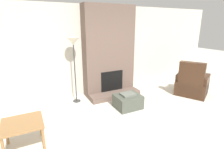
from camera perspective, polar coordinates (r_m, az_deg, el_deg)
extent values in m
plane|color=beige|center=(3.71, 16.99, -18.63)|extent=(24.00, 24.00, 0.00)
cube|color=beige|center=(5.39, -2.13, 7.90)|extent=(8.28, 0.06, 2.60)
cube|color=brown|center=(5.18, -1.03, 7.57)|extent=(1.52, 0.41, 2.60)
cube|color=brown|center=(5.16, 1.00, -6.66)|extent=(1.52, 0.40, 0.14)
cube|color=black|center=(5.19, 0.02, -2.13)|extent=(0.70, 0.02, 0.60)
cube|color=#474C42|center=(4.53, 5.18, -8.75)|extent=(0.64, 0.53, 0.34)
cube|color=#60665B|center=(4.45, 5.25, -6.46)|extent=(0.35, 0.29, 0.05)
cube|color=#422819|center=(5.87, 24.57, -3.83)|extent=(1.12, 1.13, 0.43)
cube|color=#422819|center=(5.49, 24.34, -1.71)|extent=(0.50, 0.69, 1.05)
cube|color=#422819|center=(5.80, 27.98, -3.45)|extent=(0.72, 0.49, 0.63)
cube|color=#422819|center=(5.90, 21.45, -2.34)|extent=(0.72, 0.49, 0.63)
cube|color=#9E7042|center=(3.37, -27.29, -14.00)|extent=(0.65, 0.61, 0.04)
cylinder|color=#9E7042|center=(3.27, -21.42, -19.44)|extent=(0.04, 0.04, 0.47)
cylinder|color=#9E7042|center=(3.75, -31.27, -15.90)|extent=(0.04, 0.04, 0.47)
cylinder|color=#9E7042|center=(3.72, -22.33, -14.88)|extent=(0.04, 0.04, 0.47)
cylinder|color=#333333|center=(5.03, -11.44, -8.44)|extent=(0.21, 0.21, 0.02)
cylinder|color=#333333|center=(4.76, -11.96, 0.14)|extent=(0.03, 0.03, 1.54)
cone|color=silver|center=(4.60, -12.60, 10.59)|extent=(0.32, 0.32, 0.19)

